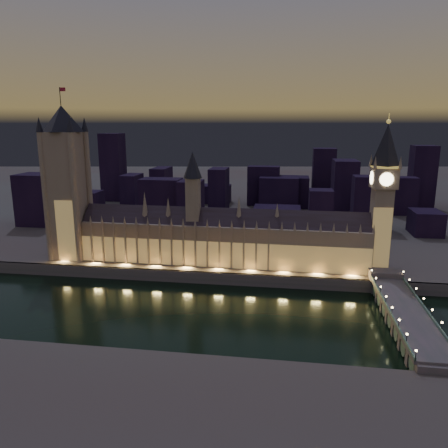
# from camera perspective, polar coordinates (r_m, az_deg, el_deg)

# --- Properties ---
(ground_plane) EXTENTS (2000.00, 2000.00, 0.00)m
(ground_plane) POSITION_cam_1_polar(r_m,az_deg,el_deg) (256.74, -2.97, -11.03)
(ground_plane) COLOR black
(ground_plane) RESTS_ON ground
(north_bank) EXTENTS (2000.00, 960.00, 8.00)m
(north_bank) POSITION_cam_1_polar(r_m,az_deg,el_deg) (757.87, 4.83, 5.34)
(north_bank) COLOR #4F332C
(north_bank) RESTS_ON ground
(embankment_wall) EXTENTS (2000.00, 2.50, 8.00)m
(embankment_wall) POSITION_cam_1_polar(r_m,az_deg,el_deg) (292.59, -1.38, -7.08)
(embankment_wall) COLOR #444B43
(embankment_wall) RESTS_ON ground
(palace_of_westminster) EXTENTS (202.00, 24.09, 78.00)m
(palace_of_westminster) POSITION_cam_1_polar(r_m,az_deg,el_deg) (305.20, -0.48, -1.82)
(palace_of_westminster) COLOR #8A735B
(palace_of_westminster) RESTS_ON north_bank
(victoria_tower) EXTENTS (31.68, 31.68, 120.69)m
(victoria_tower) POSITION_cam_1_polar(r_m,az_deg,el_deg) (333.37, -19.88, 5.93)
(victoria_tower) COLOR #8A735B
(victoria_tower) RESTS_ON north_bank
(elizabeth_tower) EXTENTS (18.00, 18.00, 102.65)m
(elizabeth_tower) POSITION_cam_1_polar(r_m,az_deg,el_deg) (300.44, 20.10, 4.68)
(elizabeth_tower) COLOR #8A735B
(elizabeth_tower) RESTS_ON north_bank
(westminster_bridge) EXTENTS (19.93, 113.00, 15.90)m
(westminster_bridge) POSITION_cam_1_polar(r_m,az_deg,el_deg) (254.61, 22.41, -10.80)
(westminster_bridge) COLOR #444B43
(westminster_bridge) RESTS_ON ground
(city_backdrop) EXTENTS (490.34, 215.63, 84.37)m
(city_backdrop) POSITION_cam_1_polar(r_m,az_deg,el_deg) (482.54, 6.64, 4.22)
(city_backdrop) COLOR black
(city_backdrop) RESTS_ON north_bank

